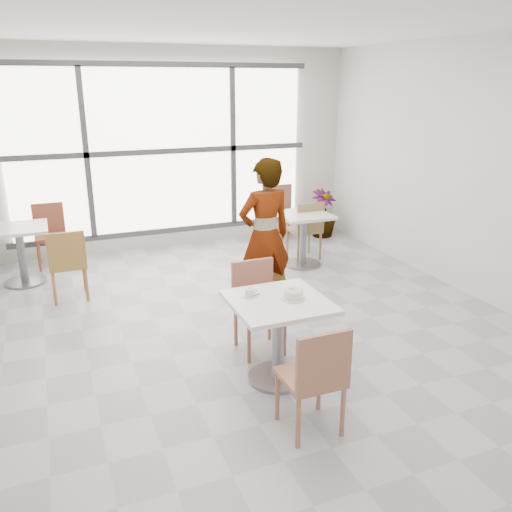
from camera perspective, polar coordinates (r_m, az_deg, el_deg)
name	(u,v)px	position (r m, az deg, el deg)	size (l,w,h in m)	color
floor	(245,341)	(5.37, -1.21, -9.23)	(7.00, 7.00, 0.00)	#9E9EA5
ceiling	(243,16)	(4.79, -1.47, 24.50)	(7.00, 7.00, 0.00)	white
wall_back	(162,151)	(8.19, -10.14, 11.15)	(6.00, 6.00, 0.00)	silver
wall_right	(495,174)	(6.53, 24.41, 8.04)	(7.00, 7.00, 0.00)	silver
window	(163,151)	(8.13, -10.04, 11.10)	(4.60, 0.07, 2.52)	white
main_table	(278,325)	(4.52, 2.40, -7.43)	(0.80, 0.80, 0.75)	white
chair_near	(316,374)	(3.88, 6.49, -12.59)	(0.42, 0.42, 0.87)	#9E664D
chair_far	(257,300)	(5.06, 0.06, -4.75)	(0.42, 0.42, 0.87)	#A4624C
oatmeal_bowl	(293,294)	(4.44, 4.07, -4.13)	(0.21, 0.21, 0.10)	silver
coffee_cup	(250,293)	(4.48, -0.66, -4.02)	(0.16, 0.13, 0.07)	silver
person	(265,236)	(5.80, 0.97, 2.13)	(0.63, 0.41, 1.73)	black
bg_table_left	(21,247)	(7.34, -24.11, 0.89)	(0.70, 0.70, 0.75)	silver
bg_table_right	(303,232)	(7.40, 5.13, 2.60)	(0.70, 0.70, 0.75)	silver
bg_chair_left_near	(67,261)	(6.53, -19.73, -0.48)	(0.42, 0.42, 0.87)	olive
bg_chair_left_far	(50,230)	(7.95, -21.39, 2.60)	(0.42, 0.42, 0.87)	brown
bg_chair_right_near	(307,227)	(7.64, 5.52, 3.19)	(0.42, 0.42, 0.87)	olive
bg_chair_right_far	(282,208)	(8.75, 2.85, 5.21)	(0.42, 0.42, 0.87)	#905B45
plant_right	(323,213)	(8.89, 7.24, 4.60)	(0.44, 0.44, 0.79)	#4C7C44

